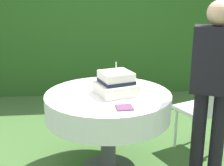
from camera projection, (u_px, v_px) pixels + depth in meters
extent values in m
cube|color=#28561E|center=(94.00, 2.00, 5.09)|extent=(5.44, 0.67, 2.98)
cylinder|color=#4C4C51|center=(108.00, 134.00, 2.91)|extent=(0.14, 0.14, 0.75)
cylinder|color=olive|center=(108.00, 95.00, 2.80)|extent=(1.11, 1.11, 0.03)
cylinder|color=white|center=(108.00, 105.00, 2.83)|extent=(1.14, 1.14, 0.22)
cube|color=silver|center=(116.00, 88.00, 2.77)|extent=(0.42, 0.42, 0.10)
cube|color=silver|center=(116.00, 77.00, 2.74)|extent=(0.33, 0.33, 0.10)
cube|color=black|center=(116.00, 81.00, 2.75)|extent=(0.34, 0.34, 0.03)
sphere|color=#C6599E|center=(123.00, 75.00, 2.92)|extent=(0.09, 0.09, 0.09)
cylinder|color=silver|center=(116.00, 67.00, 2.72)|extent=(0.01, 0.01, 0.09)
cylinder|color=white|center=(101.00, 83.00, 3.09)|extent=(0.14, 0.14, 0.01)
cylinder|color=white|center=(158.00, 92.00, 2.82)|extent=(0.10, 0.10, 0.01)
cylinder|color=white|center=(150.00, 101.00, 2.60)|extent=(0.15, 0.15, 0.01)
cylinder|color=white|center=(64.00, 94.00, 2.77)|extent=(0.15, 0.15, 0.01)
cube|color=#603856|center=(124.00, 107.00, 2.45)|extent=(0.14, 0.14, 0.01)
cylinder|color=white|center=(198.00, 122.00, 3.54)|extent=(0.03, 0.03, 0.45)
cylinder|color=white|center=(176.00, 128.00, 3.38)|extent=(0.03, 0.03, 0.45)
cylinder|color=white|center=(219.00, 133.00, 3.27)|extent=(0.03, 0.03, 0.45)
cylinder|color=white|center=(197.00, 140.00, 3.12)|extent=(0.03, 0.03, 0.45)
cube|color=white|center=(199.00, 109.00, 3.26)|extent=(0.53, 0.53, 0.04)
cube|color=white|center=(214.00, 94.00, 3.04)|extent=(0.38, 0.20, 0.40)
cylinder|color=black|center=(217.00, 140.00, 2.69)|extent=(0.12, 0.12, 0.85)
cylinder|color=black|center=(198.00, 137.00, 2.73)|extent=(0.12, 0.12, 0.85)
cube|color=black|center=(215.00, 60.00, 2.51)|extent=(0.41, 0.33, 0.55)
sphere|color=tan|center=(220.00, 13.00, 2.40)|extent=(0.20, 0.20, 0.20)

